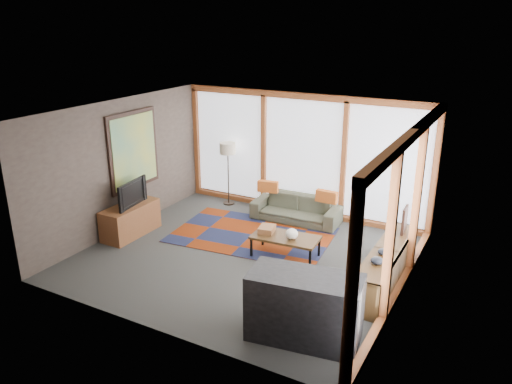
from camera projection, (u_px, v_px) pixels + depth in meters
The scene contains 17 objects.
ground at pixel (245, 257), 8.90m from camera, with size 5.50×5.50×0.00m, color #31312E.
room_envelope at pixel (285, 170), 8.63m from camera, with size 5.52×5.02×2.62m.
rug at pixel (252, 235), 9.78m from camera, with size 3.02×1.94×0.01m, color #6A2208.
sofa at pixel (296, 209), 10.38m from camera, with size 1.83×0.72×0.54m, color #353929.
pillow_left at pixel (268, 186), 10.54m from camera, with size 0.44×0.13×0.24m, color #AF511C.
pillow_right at pixel (327, 197), 9.95m from camera, with size 0.44×0.13×0.24m, color #AF511C.
floor_lamp at pixel (228, 174), 11.18m from camera, with size 0.36×0.36×1.43m, color black, non-canonical shape.
coffee_table at pixel (285, 246), 8.84m from camera, with size 1.17×0.59×0.39m, color black, non-canonical shape.
book_stack at pixel (267, 229), 8.94m from camera, with size 0.26×0.32×0.11m, color brown.
vase at pixel (292, 234), 8.65m from camera, with size 0.22×0.22×0.19m, color white.
bookshelf at pixel (386, 266), 7.93m from camera, with size 0.43×2.37×0.59m, color black, non-canonical shape.
bowl_a at pixel (377, 261), 7.37m from camera, with size 0.20×0.20×0.10m, color black.
bowl_b at pixel (383, 252), 7.66m from camera, with size 0.17×0.17×0.09m, color black.
shelf_picture at pixel (405, 220), 8.39m from camera, with size 0.04×0.35×0.45m, color black.
tv_console at pixel (131, 220), 9.72m from camera, with size 0.51×1.21×0.61m, color brown.
television at pixel (129, 193), 9.54m from camera, with size 0.88×0.12×0.51m, color black.
bar_counter at pixel (305, 307), 6.50m from camera, with size 1.46×0.68×0.93m, color black.
Camera 1 is at (4.00, -6.95, 4.05)m, focal length 35.00 mm.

